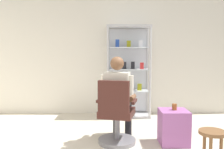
# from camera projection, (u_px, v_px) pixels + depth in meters

# --- Properties ---
(back_wall) EXTENTS (6.00, 0.10, 2.70)m
(back_wall) POSITION_uv_depth(u_px,v_px,m) (109.00, 52.00, 5.35)
(back_wall) COLOR silver
(back_wall) RESTS_ON ground
(display_cabinet_main) EXTENTS (0.90, 0.45, 1.90)m
(display_cabinet_main) POSITION_uv_depth(u_px,v_px,m) (128.00, 71.00, 5.15)
(display_cabinet_main) COLOR #B7B7BC
(display_cabinet_main) RESTS_ON ground
(office_chair) EXTENTS (0.62, 0.59, 0.96)m
(office_chair) POSITION_uv_depth(u_px,v_px,m) (116.00, 118.00, 3.55)
(office_chair) COLOR slate
(office_chair) RESTS_ON ground
(seated_shopkeeper) EXTENTS (0.55, 0.62, 1.29)m
(seated_shopkeeper) POSITION_uv_depth(u_px,v_px,m) (118.00, 95.00, 3.68)
(seated_shopkeeper) COLOR black
(seated_shopkeeper) RESTS_ON ground
(storage_crate) EXTENTS (0.41, 0.39, 0.50)m
(storage_crate) POSITION_uv_depth(u_px,v_px,m) (173.00, 127.00, 3.59)
(storage_crate) COLOR #9E599E
(storage_crate) RESTS_ON ground
(tea_glass) EXTENTS (0.07, 0.07, 0.09)m
(tea_glass) POSITION_uv_depth(u_px,v_px,m) (174.00, 107.00, 3.57)
(tea_glass) COLOR brown
(tea_glass) RESTS_ON storage_crate
(wooden_stool) EXTENTS (0.32, 0.32, 0.42)m
(wooden_stool) POSITION_uv_depth(u_px,v_px,m) (212.00, 138.00, 2.91)
(wooden_stool) COLOR brown
(wooden_stool) RESTS_ON ground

